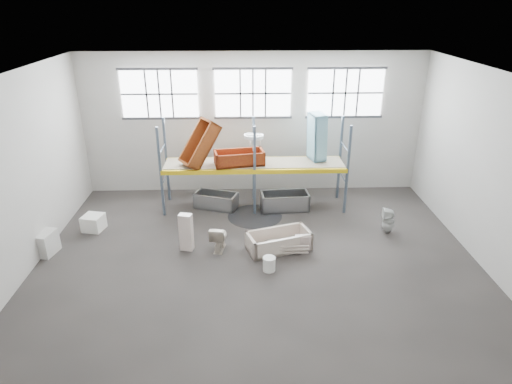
{
  "coord_description": "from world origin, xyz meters",
  "views": [
    {
      "loc": [
        -0.37,
        -10.44,
        6.64
      ],
      "look_at": [
        0.0,
        1.5,
        1.4
      ],
      "focal_mm": 31.27,
      "sensor_mm": 36.0,
      "label": 1
    }
  ],
  "objects_px": {
    "toilet_beige": "(219,237)",
    "steel_tub_right": "(285,201)",
    "carton_near": "(41,242)",
    "cistern_tall": "(186,232)",
    "rust_tub_flat": "(239,158)",
    "bathtub_beige": "(279,241)",
    "toilet_white": "(388,221)",
    "steel_tub_left": "(216,200)",
    "blue_tub_upright": "(317,137)",
    "bucket": "(269,264)"
  },
  "relations": [
    {
      "from": "steel_tub_right",
      "to": "blue_tub_upright",
      "type": "height_order",
      "value": "blue_tub_upright"
    },
    {
      "from": "carton_near",
      "to": "cistern_tall",
      "type": "bearing_deg",
      "value": 0.92
    },
    {
      "from": "toilet_white",
      "to": "steel_tub_right",
      "type": "xyz_separation_m",
      "value": [
        -3.0,
        1.74,
        -0.1
      ]
    },
    {
      "from": "toilet_beige",
      "to": "rust_tub_flat",
      "type": "relative_size",
      "value": 0.48
    },
    {
      "from": "bathtub_beige",
      "to": "bucket",
      "type": "height_order",
      "value": "bathtub_beige"
    },
    {
      "from": "toilet_white",
      "to": "rust_tub_flat",
      "type": "distance_m",
      "value": 5.1
    },
    {
      "from": "bucket",
      "to": "toilet_beige",
      "type": "bearing_deg",
      "value": 140.6
    },
    {
      "from": "toilet_beige",
      "to": "steel_tub_right",
      "type": "distance_m",
      "value": 3.34
    },
    {
      "from": "cistern_tall",
      "to": "carton_near",
      "type": "bearing_deg",
      "value": -165.7
    },
    {
      "from": "toilet_beige",
      "to": "steel_tub_right",
      "type": "height_order",
      "value": "toilet_beige"
    },
    {
      "from": "carton_near",
      "to": "bathtub_beige",
      "type": "bearing_deg",
      "value": 0.07
    },
    {
      "from": "cistern_tall",
      "to": "bucket",
      "type": "distance_m",
      "value": 2.58
    },
    {
      "from": "rust_tub_flat",
      "to": "carton_near",
      "type": "xyz_separation_m",
      "value": [
        -5.58,
        -2.75,
        -1.49
      ]
    },
    {
      "from": "toilet_white",
      "to": "steel_tub_left",
      "type": "xyz_separation_m",
      "value": [
        -5.34,
        1.95,
        -0.13
      ]
    },
    {
      "from": "bathtub_beige",
      "to": "steel_tub_right",
      "type": "xyz_separation_m",
      "value": [
        0.4,
        2.61,
        0.03
      ]
    },
    {
      "from": "cistern_tall",
      "to": "steel_tub_left",
      "type": "distance_m",
      "value": 2.87
    },
    {
      "from": "cistern_tall",
      "to": "blue_tub_upright",
      "type": "xyz_separation_m",
      "value": [
        4.09,
        3.06,
        1.84
      ]
    },
    {
      "from": "toilet_beige",
      "to": "toilet_white",
      "type": "relative_size",
      "value": 0.98
    },
    {
      "from": "rust_tub_flat",
      "to": "cistern_tall",
      "type": "bearing_deg",
      "value": -119.25
    },
    {
      "from": "bathtub_beige",
      "to": "blue_tub_upright",
      "type": "xyz_separation_m",
      "value": [
        1.46,
        3.12,
        2.13
      ]
    },
    {
      "from": "bucket",
      "to": "carton_near",
      "type": "relative_size",
      "value": 0.51
    },
    {
      "from": "steel_tub_right",
      "to": "cistern_tall",
      "type": "bearing_deg",
      "value": -139.8
    },
    {
      "from": "cistern_tall",
      "to": "blue_tub_upright",
      "type": "height_order",
      "value": "blue_tub_upright"
    },
    {
      "from": "carton_near",
      "to": "bucket",
      "type": "bearing_deg",
      "value": -9.67
    },
    {
      "from": "toilet_beige",
      "to": "steel_tub_left",
      "type": "bearing_deg",
      "value": -74.81
    },
    {
      "from": "rust_tub_flat",
      "to": "blue_tub_upright",
      "type": "bearing_deg",
      "value": 8.32
    },
    {
      "from": "steel_tub_left",
      "to": "blue_tub_upright",
      "type": "height_order",
      "value": "blue_tub_upright"
    },
    {
      "from": "steel_tub_right",
      "to": "rust_tub_flat",
      "type": "relative_size",
      "value": 1.0
    },
    {
      "from": "toilet_beige",
      "to": "blue_tub_upright",
      "type": "xyz_separation_m",
      "value": [
        3.17,
        3.09,
        2.01
      ]
    },
    {
      "from": "bathtub_beige",
      "to": "cistern_tall",
      "type": "distance_m",
      "value": 2.64
    },
    {
      "from": "rust_tub_flat",
      "to": "toilet_white",
      "type": "bearing_deg",
      "value": -22.42
    },
    {
      "from": "steel_tub_right",
      "to": "carton_near",
      "type": "xyz_separation_m",
      "value": [
        -7.1,
        -2.62,
        0.04
      ]
    },
    {
      "from": "steel_tub_right",
      "to": "rust_tub_flat",
      "type": "distance_m",
      "value": 2.16
    },
    {
      "from": "steel_tub_left",
      "to": "rust_tub_flat",
      "type": "height_order",
      "value": "rust_tub_flat"
    },
    {
      "from": "rust_tub_flat",
      "to": "carton_near",
      "type": "relative_size",
      "value": 2.08
    },
    {
      "from": "rust_tub_flat",
      "to": "bucket",
      "type": "distance_m",
      "value": 4.24
    },
    {
      "from": "bathtub_beige",
      "to": "toilet_beige",
      "type": "distance_m",
      "value": 1.71
    },
    {
      "from": "bathtub_beige",
      "to": "steel_tub_left",
      "type": "bearing_deg",
      "value": 106.42
    },
    {
      "from": "cistern_tall",
      "to": "bathtub_beige",
      "type": "bearing_deg",
      "value": 12.11
    },
    {
      "from": "bathtub_beige",
      "to": "blue_tub_upright",
      "type": "height_order",
      "value": "blue_tub_upright"
    },
    {
      "from": "toilet_white",
      "to": "carton_near",
      "type": "relative_size",
      "value": 1.03
    },
    {
      "from": "toilet_beige",
      "to": "steel_tub_right",
      "type": "relative_size",
      "value": 0.48
    },
    {
      "from": "steel_tub_left",
      "to": "toilet_white",
      "type": "bearing_deg",
      "value": -20.02
    },
    {
      "from": "steel_tub_left",
      "to": "rust_tub_flat",
      "type": "distance_m",
      "value": 1.76
    },
    {
      "from": "bathtub_beige",
      "to": "carton_near",
      "type": "xyz_separation_m",
      "value": [
        -6.7,
        -0.01,
        0.07
      ]
    },
    {
      "from": "steel_tub_right",
      "to": "blue_tub_upright",
      "type": "bearing_deg",
      "value": 25.61
    },
    {
      "from": "toilet_beige",
      "to": "bathtub_beige",
      "type": "bearing_deg",
      "value": -170.52
    },
    {
      "from": "toilet_beige",
      "to": "cistern_tall",
      "type": "distance_m",
      "value": 0.94
    },
    {
      "from": "bucket",
      "to": "carton_near",
      "type": "bearing_deg",
      "value": 170.33
    },
    {
      "from": "toilet_white",
      "to": "bucket",
      "type": "relative_size",
      "value": 2.03
    }
  ]
}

